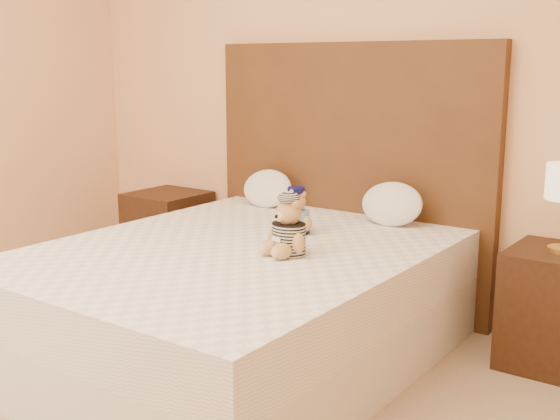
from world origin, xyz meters
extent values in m
cube|color=#E8AF7E|center=(0.00, 2.25, 1.35)|extent=(4.00, 0.04, 2.70)
cube|color=white|center=(0.00, 1.20, 0.15)|extent=(1.60, 2.00, 0.30)
cube|color=white|center=(0.00, 1.20, 0.43)|extent=(1.60, 2.00, 0.25)
cube|color=#503018|center=(0.00, 2.21, 0.75)|extent=(1.75, 0.08, 1.50)
cube|color=#351E10|center=(-1.25, 2.00, 0.28)|extent=(0.45, 0.45, 0.55)
cube|color=#351E10|center=(1.25, 2.00, 0.28)|extent=(0.45, 0.45, 0.55)
ellipsoid|color=white|center=(-0.45, 2.03, 0.67)|extent=(0.33, 0.22, 0.24)
ellipsoid|color=white|center=(0.37, 2.03, 0.67)|extent=(0.34, 0.22, 0.24)
camera|label=1|loc=(2.00, -1.24, 1.39)|focal=45.00mm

